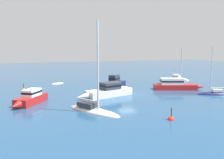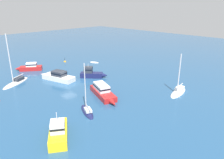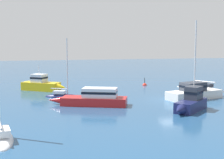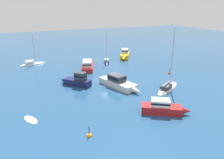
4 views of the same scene
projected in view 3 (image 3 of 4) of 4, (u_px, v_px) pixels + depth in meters
ground_plane at (171, 100)px, 35.36m from camera, size 160.00×160.00×0.00m
motor_cruiser at (191, 102)px, 29.89m from camera, size 4.59×4.94×2.83m
cabin_cruiser at (196, 92)px, 36.28m from camera, size 3.99×8.39×1.90m
motor_cruiser_1 at (94, 98)px, 32.55m from camera, size 4.31×8.22×1.80m
ketch at (0, 136)px, 21.35m from camera, size 5.72×2.58×7.19m
sloop at (64, 96)px, 37.24m from camera, size 2.85×4.66×7.26m
sloop_1 at (199, 87)px, 43.55m from camera, size 6.79×5.10×9.71m
motor_cruiser_2 at (42, 84)px, 42.33m from camera, size 4.69×6.04×3.32m
channel_buoy at (145, 85)px, 47.30m from camera, size 0.64×0.64×1.44m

